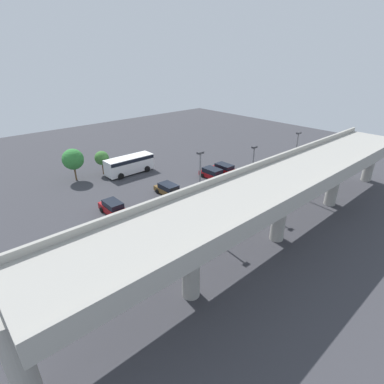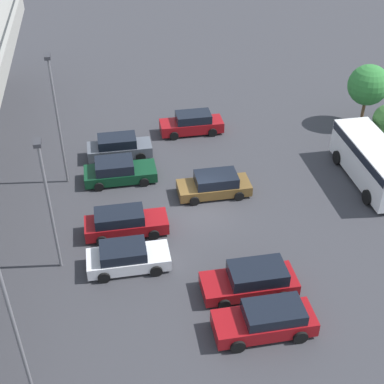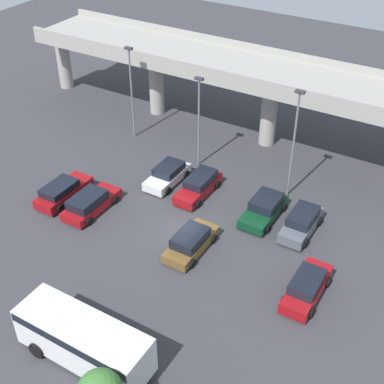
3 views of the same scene
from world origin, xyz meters
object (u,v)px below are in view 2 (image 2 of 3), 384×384
(shuttle_bus, at_px, (373,160))
(lamp_post_by_overpass, at_px, (48,197))
(parked_car_7, at_px, (192,124))
(parked_car_1, at_px, (252,280))
(parked_car_3, at_px, (124,223))
(parked_car_6, at_px, (119,147))
(lamp_post_mid_lot, at_px, (9,308))
(parked_car_4, at_px, (215,185))
(parked_car_2, at_px, (127,257))
(lamp_post_near_aisle, at_px, (57,113))
(parked_car_5, at_px, (119,171))
(tree_front_centre, at_px, (368,85))
(parked_car_0, at_px, (267,320))

(shuttle_bus, height_order, lamp_post_by_overpass, lamp_post_by_overpass)
(parked_car_7, height_order, shuttle_bus, shuttle_bus)
(parked_car_1, xyz_separation_m, lamp_post_by_overpass, (3.59, 9.65, 3.85))
(parked_car_3, bearing_deg, lamp_post_by_overpass, -149.23)
(parked_car_1, bearing_deg, parked_car_6, -68.02)
(shuttle_bus, xyz_separation_m, lamp_post_by_overpass, (-4.69, 20.01, 2.97))
(lamp_post_by_overpass, bearing_deg, lamp_post_mid_lot, 171.51)
(parked_car_4, xyz_separation_m, shuttle_bus, (-0.33, -10.43, 0.90))
(parked_car_6, xyz_separation_m, lamp_post_mid_lot, (-18.05, 5.01, 4.11))
(parked_car_2, bearing_deg, parked_car_1, -24.94)
(parked_car_4, relative_size, parked_car_7, 0.97)
(parked_car_2, distance_m, parked_car_7, 15.21)
(parked_car_4, relative_size, lamp_post_near_aisle, 0.53)
(parked_car_4, distance_m, lamp_post_near_aisle, 10.73)
(parked_car_3, bearing_deg, parked_car_4, 25.61)
(parked_car_5, distance_m, lamp_post_by_overpass, 9.36)
(parked_car_1, relative_size, tree_front_centre, 1.01)
(parked_car_2, bearing_deg, tree_front_centre, 33.85)
(parked_car_0, height_order, shuttle_bus, shuttle_bus)
(parked_car_1, height_order, lamp_post_near_aisle, lamp_post_near_aisle)
(parked_car_1, relative_size, parked_car_4, 1.05)
(parked_car_1, xyz_separation_m, lamp_post_mid_lot, (-3.81, 10.76, 4.17))
(parked_car_4, bearing_deg, tree_front_centre, -151.57)
(shuttle_bus, height_order, lamp_post_mid_lot, lamp_post_mid_lot)
(lamp_post_near_aisle, height_order, lamp_post_by_overpass, lamp_post_near_aisle)
(parked_car_2, height_order, tree_front_centre, tree_front_centre)
(parked_car_0, bearing_deg, parked_car_1, -90.72)
(lamp_post_near_aisle, bearing_deg, parked_car_3, -150.70)
(parked_car_0, xyz_separation_m, lamp_post_mid_lot, (-1.12, 10.72, 4.14))
(parked_car_1, distance_m, parked_car_3, 8.33)
(parked_car_4, xyz_separation_m, parked_car_6, (5.63, 5.68, 0.08))
(parked_car_6, bearing_deg, parked_car_0, -71.35)
(parked_car_2, bearing_deg, lamp_post_near_aisle, 110.15)
(parked_car_6, distance_m, tree_front_centre, 19.24)
(parked_car_0, height_order, lamp_post_mid_lot, lamp_post_mid_lot)
(parked_car_1, height_order, parked_car_7, parked_car_7)
(parked_car_5, distance_m, parked_car_7, 8.09)
(parked_car_3, bearing_deg, tree_front_centre, 27.57)
(parked_car_1, bearing_deg, parked_car_4, -89.56)
(parked_car_7, distance_m, lamp_post_by_overpass, 16.76)
(parked_car_0, height_order, parked_car_1, parked_car_0)
(parked_car_1, xyz_separation_m, parked_car_4, (8.61, 0.07, -0.02))
(parked_car_6, bearing_deg, parked_car_2, -91.77)
(parked_car_3, xyz_separation_m, parked_car_4, (2.85, -5.95, -0.04))
(parked_car_7, bearing_deg, lamp_post_by_overpass, 53.99)
(parked_car_0, bearing_deg, parked_car_4, -89.84)
(parked_car_1, bearing_deg, parked_car_2, -24.94)
(lamp_post_by_overpass, distance_m, tree_front_centre, 26.01)
(parked_car_5, xyz_separation_m, lamp_post_mid_lot, (-15.09, 4.78, 4.18))
(parked_car_7, height_order, lamp_post_by_overpass, lamp_post_by_overpass)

